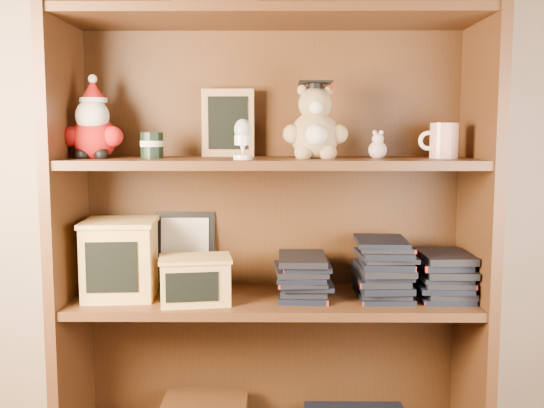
# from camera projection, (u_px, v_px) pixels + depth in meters

# --- Properties ---
(bookcase) EXTENTS (1.20, 0.35, 1.60)m
(bookcase) POSITION_uv_depth(u_px,v_px,m) (271.00, 216.00, 1.86)
(bookcase) COLOR #4F2D16
(bookcase) RESTS_ON ground
(shelf_lower) EXTENTS (1.14, 0.33, 0.02)m
(shelf_lower) POSITION_uv_depth(u_px,v_px,m) (272.00, 301.00, 1.84)
(shelf_lower) COLOR #4F2D16
(shelf_lower) RESTS_ON ground
(shelf_upper) EXTENTS (1.14, 0.33, 0.02)m
(shelf_upper) POSITION_uv_depth(u_px,v_px,m) (272.00, 163.00, 1.79)
(shelf_upper) COLOR #4F2D16
(shelf_upper) RESTS_ON ground
(santa_plush) EXTENTS (0.17, 0.12, 0.24)m
(santa_plush) POSITION_uv_depth(u_px,v_px,m) (94.00, 127.00, 1.78)
(santa_plush) COLOR #A50F0F
(santa_plush) RESTS_ON shelf_upper
(teachers_tin) EXTENTS (0.07, 0.07, 0.07)m
(teachers_tin) POSITION_uv_depth(u_px,v_px,m) (152.00, 145.00, 1.79)
(teachers_tin) COLOR black
(teachers_tin) RESTS_ON shelf_upper
(chalkboard_plaque) EXTENTS (0.16, 0.08, 0.20)m
(chalkboard_plaque) POSITION_uv_depth(u_px,v_px,m) (228.00, 124.00, 1.90)
(chalkboard_plaque) COLOR #9E7547
(chalkboard_plaque) RESTS_ON shelf_upper
(egg_cup) EXTENTS (0.05, 0.05, 0.11)m
(egg_cup) POSITION_uv_depth(u_px,v_px,m) (243.00, 138.00, 1.71)
(egg_cup) COLOR white
(egg_cup) RESTS_ON shelf_upper
(grad_teddy_bear) EXTENTS (0.18, 0.16, 0.22)m
(grad_teddy_bear) POSITION_uv_depth(u_px,v_px,m) (315.00, 128.00, 1.77)
(grad_teddy_bear) COLOR #A38356
(grad_teddy_bear) RESTS_ON shelf_upper
(pink_figurine) EXTENTS (0.05, 0.05, 0.08)m
(pink_figurine) POSITION_uv_depth(u_px,v_px,m) (378.00, 147.00, 1.79)
(pink_figurine) COLOR #CCA79E
(pink_figurine) RESTS_ON shelf_upper
(teacher_mug) EXTENTS (0.11, 0.08, 0.10)m
(teacher_mug) POSITION_uv_depth(u_px,v_px,m) (443.00, 141.00, 1.78)
(teacher_mug) COLOR silver
(teacher_mug) RESTS_ON shelf_upper
(certificate_frame) EXTENTS (0.18, 0.05, 0.23)m
(certificate_frame) POSITION_uv_depth(u_px,v_px,m) (185.00, 249.00, 1.96)
(certificate_frame) COLOR black
(certificate_frame) RESTS_ON shelf_lower
(treats_box) EXTENTS (0.22, 0.22, 0.22)m
(treats_box) POSITION_uv_depth(u_px,v_px,m) (120.00, 258.00, 1.83)
(treats_box) COLOR tan
(treats_box) RESTS_ON shelf_lower
(pencils_box) EXTENTS (0.22, 0.17, 0.13)m
(pencils_box) POSITION_uv_depth(u_px,v_px,m) (195.00, 279.00, 1.77)
(pencils_box) COLOR tan
(pencils_box) RESTS_ON shelf_lower
(book_stack_left) EXTENTS (0.14, 0.20, 0.13)m
(book_stack_left) POSITION_uv_depth(u_px,v_px,m) (303.00, 275.00, 1.83)
(book_stack_left) COLOR black
(book_stack_left) RESTS_ON shelf_lower
(book_stack_mid) EXTENTS (0.14, 0.20, 0.18)m
(book_stack_mid) POSITION_uv_depth(u_px,v_px,m) (384.00, 267.00, 1.83)
(book_stack_mid) COLOR black
(book_stack_mid) RESTS_ON shelf_lower
(book_stack_right) EXTENTS (0.14, 0.20, 0.13)m
(book_stack_right) POSITION_uv_depth(u_px,v_px,m) (441.00, 275.00, 1.83)
(book_stack_right) COLOR black
(book_stack_right) RESTS_ON shelf_lower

